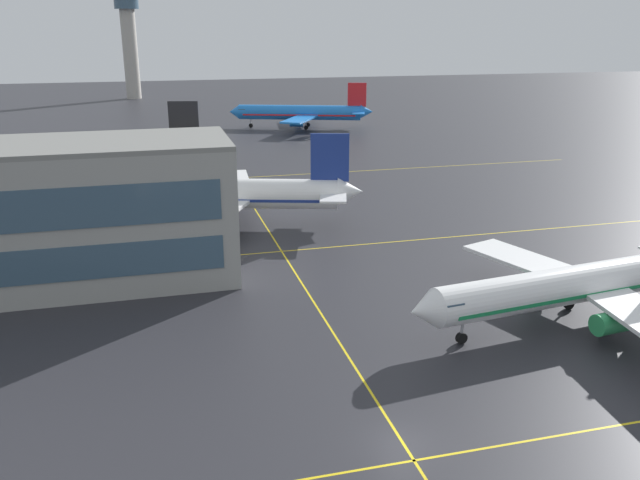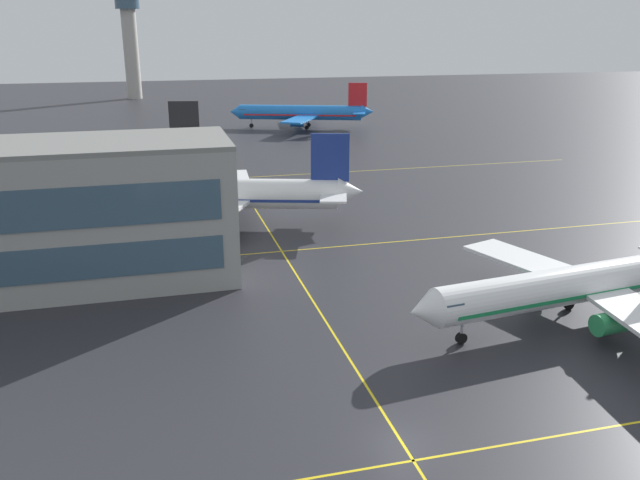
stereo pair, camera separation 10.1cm
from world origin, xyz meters
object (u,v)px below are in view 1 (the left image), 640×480
(airliner_third_row, at_px, (96,150))
(airliner_far_left_stand, at_px, (301,113))
(airliner_second_row, at_px, (216,194))
(airliner_front_gate, at_px, (580,284))
(control_tower, at_px, (129,39))

(airliner_third_row, height_order, airliner_far_left_stand, airliner_third_row)
(airliner_second_row, bearing_deg, airliner_front_gate, -54.31)
(airliner_far_left_stand, bearing_deg, airliner_third_row, -136.82)
(airliner_third_row, height_order, control_tower, control_tower)
(airliner_third_row, bearing_deg, airliner_second_row, -64.61)
(control_tower, bearing_deg, airliner_third_row, -92.38)
(airliner_far_left_stand, bearing_deg, airliner_front_gate, -91.37)
(airliner_front_gate, bearing_deg, airliner_far_left_stand, 88.63)
(airliner_second_row, relative_size, control_tower, 1.08)
(airliner_second_row, bearing_deg, airliner_far_left_stand, 69.36)
(airliner_third_row, relative_size, control_tower, 1.15)
(airliner_third_row, bearing_deg, airliner_far_left_stand, 43.18)
(airliner_third_row, distance_m, control_tower, 132.67)
(airliner_front_gate, distance_m, airliner_far_left_stand, 120.17)
(airliner_front_gate, distance_m, control_tower, 211.14)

